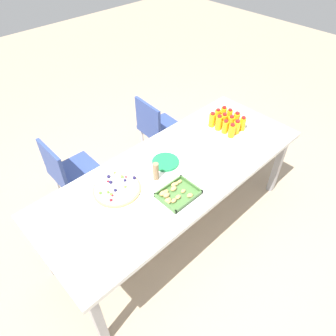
{
  "coord_description": "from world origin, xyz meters",
  "views": [
    {
      "loc": [
        1.3,
        1.26,
        2.44
      ],
      "look_at": [
        0.06,
        -0.03,
        0.77
      ],
      "focal_mm": 33.15,
      "sensor_mm": 36.0,
      "label": 1
    }
  ],
  "objects_px": {
    "juice_bottle_10": "(237,127)",
    "cardboard_tube": "(156,171)",
    "juice_bottle_3": "(229,116)",
    "napkin_stack": "(210,160)",
    "juice_bottle_11": "(232,131)",
    "juice_bottle_9": "(242,124)",
    "party_table": "(176,174)",
    "chair_near_left": "(157,127)",
    "juice_bottle_4": "(224,120)",
    "juice_bottle_2": "(212,120)",
    "chair_near_right": "(69,171)",
    "plate_stack": "(166,162)",
    "juice_bottle_6": "(236,120)",
    "juice_bottle_5": "(219,123)",
    "snack_tray": "(176,194)",
    "juice_bottle_1": "(217,116)",
    "fruit_pizza": "(117,189)",
    "juice_bottle_0": "(223,114)",
    "juice_bottle_8": "(225,127)",
    "juice_bottle_7": "(231,123)"
  },
  "relations": [
    {
      "from": "juice_bottle_10",
      "to": "snack_tray",
      "type": "xyz_separation_m",
      "value": [
        0.93,
        0.17,
        -0.05
      ]
    },
    {
      "from": "juice_bottle_6",
      "to": "juice_bottle_9",
      "type": "bearing_deg",
      "value": 86.5
    },
    {
      "from": "juice_bottle_11",
      "to": "napkin_stack",
      "type": "bearing_deg",
      "value": 12.3
    },
    {
      "from": "juice_bottle_3",
      "to": "fruit_pizza",
      "type": "xyz_separation_m",
      "value": [
        1.29,
        -0.03,
        -0.06
      ]
    },
    {
      "from": "chair_near_right",
      "to": "juice_bottle_1",
      "type": "height_order",
      "value": "juice_bottle_1"
    },
    {
      "from": "juice_bottle_0",
      "to": "juice_bottle_7",
      "type": "xyz_separation_m",
      "value": [
        0.08,
        0.15,
        0.0
      ]
    },
    {
      "from": "juice_bottle_5",
      "to": "chair_near_left",
      "type": "bearing_deg",
      "value": -77.59
    },
    {
      "from": "chair_near_right",
      "to": "napkin_stack",
      "type": "bearing_deg",
      "value": 40.93
    },
    {
      "from": "party_table",
      "to": "juice_bottle_1",
      "type": "xyz_separation_m",
      "value": [
        -0.73,
        -0.19,
        0.13
      ]
    },
    {
      "from": "juice_bottle_9",
      "to": "snack_tray",
      "type": "bearing_deg",
      "value": 9.02
    },
    {
      "from": "juice_bottle_10",
      "to": "juice_bottle_11",
      "type": "bearing_deg",
      "value": 2.84
    },
    {
      "from": "snack_tray",
      "to": "juice_bottle_8",
      "type": "bearing_deg",
      "value": -164.35
    },
    {
      "from": "juice_bottle_4",
      "to": "juice_bottle_9",
      "type": "distance_m",
      "value": 0.17
    },
    {
      "from": "chair_near_right",
      "to": "snack_tray",
      "type": "xyz_separation_m",
      "value": [
        -0.34,
        1.03,
        0.26
      ]
    },
    {
      "from": "juice_bottle_4",
      "to": "cardboard_tube",
      "type": "bearing_deg",
      "value": 5.12
    },
    {
      "from": "juice_bottle_1",
      "to": "juice_bottle_11",
      "type": "bearing_deg",
      "value": 70.68
    },
    {
      "from": "juice_bottle_0",
      "to": "juice_bottle_10",
      "type": "xyz_separation_m",
      "value": [
        0.08,
        0.22,
        -0.0
      ]
    },
    {
      "from": "juice_bottle_10",
      "to": "juice_bottle_4",
      "type": "bearing_deg",
      "value": -89.83
    },
    {
      "from": "juice_bottle_7",
      "to": "chair_near_left",
      "type": "bearing_deg",
      "value": -73.59
    },
    {
      "from": "juice_bottle_9",
      "to": "juice_bottle_11",
      "type": "distance_m",
      "value": 0.16
    },
    {
      "from": "juice_bottle_10",
      "to": "cardboard_tube",
      "type": "xyz_separation_m",
      "value": [
        0.92,
        -0.06,
        0.01
      ]
    },
    {
      "from": "juice_bottle_7",
      "to": "napkin_stack",
      "type": "xyz_separation_m",
      "value": [
        0.46,
        0.15,
        -0.06
      ]
    },
    {
      "from": "juice_bottle_8",
      "to": "cardboard_tube",
      "type": "height_order",
      "value": "cardboard_tube"
    },
    {
      "from": "cardboard_tube",
      "to": "chair_near_right",
      "type": "bearing_deg",
      "value": -66.87
    },
    {
      "from": "chair_near_left",
      "to": "napkin_stack",
      "type": "height_order",
      "value": "chair_near_left"
    },
    {
      "from": "juice_bottle_3",
      "to": "napkin_stack",
      "type": "height_order",
      "value": "juice_bottle_3"
    },
    {
      "from": "juice_bottle_3",
      "to": "plate_stack",
      "type": "height_order",
      "value": "juice_bottle_3"
    },
    {
      "from": "party_table",
      "to": "chair_near_left",
      "type": "distance_m",
      "value": 0.95
    },
    {
      "from": "juice_bottle_8",
      "to": "plate_stack",
      "type": "relative_size",
      "value": 0.6
    },
    {
      "from": "party_table",
      "to": "napkin_stack",
      "type": "distance_m",
      "value": 0.3
    },
    {
      "from": "party_table",
      "to": "juice_bottle_7",
      "type": "distance_m",
      "value": 0.74
    },
    {
      "from": "juice_bottle_2",
      "to": "juice_bottle_6",
      "type": "relative_size",
      "value": 0.96
    },
    {
      "from": "juice_bottle_5",
      "to": "juice_bottle_6",
      "type": "bearing_deg",
      "value": 153.65
    },
    {
      "from": "juice_bottle_1",
      "to": "juice_bottle_4",
      "type": "bearing_deg",
      "value": 86.07
    },
    {
      "from": "chair_near_left",
      "to": "juice_bottle_11",
      "type": "distance_m",
      "value": 0.9
    },
    {
      "from": "juice_bottle_11",
      "to": "snack_tray",
      "type": "relative_size",
      "value": 0.48
    },
    {
      "from": "juice_bottle_9",
      "to": "napkin_stack",
      "type": "relative_size",
      "value": 0.91
    },
    {
      "from": "juice_bottle_10",
      "to": "chair_near_right",
      "type": "bearing_deg",
      "value": -34.52
    },
    {
      "from": "napkin_stack",
      "to": "juice_bottle_4",
      "type": "bearing_deg",
      "value": -153.06
    },
    {
      "from": "chair_near_left",
      "to": "juice_bottle_5",
      "type": "relative_size",
      "value": 5.53
    },
    {
      "from": "juice_bottle_1",
      "to": "napkin_stack",
      "type": "height_order",
      "value": "juice_bottle_1"
    },
    {
      "from": "plate_stack",
      "to": "chair_near_left",
      "type": "bearing_deg",
      "value": -127.35
    },
    {
      "from": "juice_bottle_5",
      "to": "snack_tray",
      "type": "height_order",
      "value": "juice_bottle_5"
    },
    {
      "from": "juice_bottle_9",
      "to": "party_table",
      "type": "bearing_deg",
      "value": -2.96
    },
    {
      "from": "juice_bottle_0",
      "to": "juice_bottle_8",
      "type": "xyz_separation_m",
      "value": [
        0.15,
        0.14,
        -0.01
      ]
    },
    {
      "from": "juice_bottle_11",
      "to": "juice_bottle_6",
      "type": "bearing_deg",
      "value": -155.96
    },
    {
      "from": "juice_bottle_3",
      "to": "napkin_stack",
      "type": "relative_size",
      "value": 0.97
    },
    {
      "from": "party_table",
      "to": "juice_bottle_2",
      "type": "height_order",
      "value": "juice_bottle_2"
    },
    {
      "from": "chair_near_left",
      "to": "juice_bottle_1",
      "type": "bearing_deg",
      "value": 24.43
    },
    {
      "from": "juice_bottle_6",
      "to": "cardboard_tube",
      "type": "xyz_separation_m",
      "value": [
        1.0,
        0.01,
        0.01
      ]
    }
  ]
}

